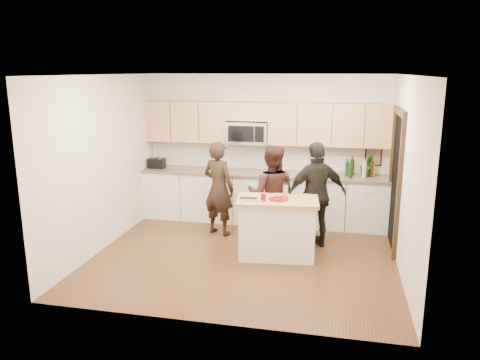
% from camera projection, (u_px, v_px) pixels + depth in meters
% --- Properties ---
extents(floor, '(4.50, 4.50, 0.00)m').
position_uv_depth(floor, '(244.00, 255.00, 7.15)').
color(floor, '#54351D').
rests_on(floor, ground).
extents(room_shell, '(4.52, 4.02, 2.71)m').
position_uv_depth(room_shell, '(245.00, 144.00, 6.76)').
color(room_shell, beige).
rests_on(room_shell, ground).
extents(back_cabinetry, '(4.50, 0.66, 0.94)m').
position_uv_depth(back_cabinetry, '(263.00, 197.00, 8.65)').
color(back_cabinetry, white).
rests_on(back_cabinetry, ground).
extents(upper_cabinetry, '(4.50, 0.33, 0.75)m').
position_uv_depth(upper_cabinetry, '(267.00, 122.00, 8.47)').
color(upper_cabinetry, tan).
rests_on(upper_cabinetry, ground).
extents(microwave, '(0.76, 0.41, 0.40)m').
position_uv_depth(microwave, '(248.00, 133.00, 8.55)').
color(microwave, silver).
rests_on(microwave, ground).
extents(doorway, '(0.06, 1.25, 2.20)m').
position_uv_depth(doorway, '(396.00, 176.00, 7.29)').
color(doorway, black).
rests_on(doorway, ground).
extents(framed_picture, '(0.30, 0.03, 0.38)m').
position_uv_depth(framed_picture, '(373.00, 155.00, 8.35)').
color(framed_picture, black).
rests_on(framed_picture, ground).
extents(dish_towel, '(0.34, 0.60, 0.48)m').
position_uv_depth(dish_towel, '(210.00, 180.00, 8.59)').
color(dish_towel, white).
rests_on(dish_towel, ground).
extents(island, '(1.26, 0.82, 0.90)m').
position_uv_depth(island, '(277.00, 227.00, 7.05)').
color(island, white).
rests_on(island, ground).
extents(red_plate, '(0.29, 0.29, 0.02)m').
position_uv_depth(red_plate, '(279.00, 199.00, 6.90)').
color(red_plate, maroon).
rests_on(red_plate, island).
extents(box_grater, '(0.09, 0.06, 0.22)m').
position_uv_depth(box_grater, '(286.00, 190.00, 6.94)').
color(box_grater, silver).
rests_on(box_grater, red_plate).
extents(drink_glass, '(0.07, 0.07, 0.10)m').
position_uv_depth(drink_glass, '(263.00, 198.00, 6.82)').
color(drink_glass, maroon).
rests_on(drink_glass, island).
extents(cutting_board, '(0.28, 0.19, 0.02)m').
position_uv_depth(cutting_board, '(255.00, 200.00, 6.87)').
color(cutting_board, tan).
rests_on(cutting_board, island).
extents(tongs, '(0.26, 0.06, 0.02)m').
position_uv_depth(tongs, '(248.00, 198.00, 6.90)').
color(tongs, black).
rests_on(tongs, cutting_board).
extents(knife, '(0.20, 0.04, 0.01)m').
position_uv_depth(knife, '(249.00, 200.00, 6.82)').
color(knife, silver).
rests_on(knife, cutting_board).
extents(toaster, '(0.30, 0.21, 0.19)m').
position_uv_depth(toaster, '(157.00, 163.00, 8.92)').
color(toaster, black).
rests_on(toaster, back_cabinetry).
extents(bottle_cluster, '(0.51, 0.32, 0.35)m').
position_uv_depth(bottle_cluster, '(361.00, 167.00, 8.18)').
color(bottle_cluster, '#113312').
rests_on(bottle_cluster, back_cabinetry).
extents(orchid, '(0.29, 0.26, 0.43)m').
position_uv_depth(orchid, '(367.00, 165.00, 8.15)').
color(orchid, '#286629').
rests_on(orchid, back_cabinetry).
extents(woman_left, '(0.69, 0.58, 1.62)m').
position_uv_depth(woman_left, '(219.00, 188.00, 7.93)').
color(woman_left, black).
rests_on(woman_left, ground).
extents(woman_center, '(0.79, 0.62, 1.62)m').
position_uv_depth(woman_center, '(271.00, 195.00, 7.52)').
color(woman_center, black).
rests_on(woman_center, ground).
extents(woman_right, '(1.07, 0.78, 1.69)m').
position_uv_depth(woman_right, '(316.00, 195.00, 7.37)').
color(woman_right, black).
rests_on(woman_right, ground).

